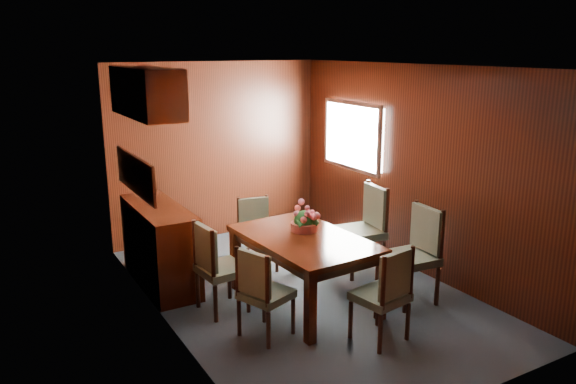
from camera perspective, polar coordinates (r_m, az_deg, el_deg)
ground at (r=6.20m, az=1.52°, el=-10.10°), size 4.50×4.50×0.00m
room_shell at (r=5.94m, az=-0.92°, el=5.32°), size 3.06×4.52×2.41m
sideboard at (r=6.40m, az=-12.88°, el=-5.29°), size 0.48×1.40×0.90m
dining_table at (r=5.72m, az=1.62°, el=-5.52°), size 1.05×1.59×0.72m
chair_left_near at (r=5.10m, az=-2.77°, el=-9.76°), size 0.51×0.52×0.87m
chair_left_far at (r=5.61m, az=-7.39°, el=-7.17°), size 0.46×0.48×0.94m
chair_right_near at (r=5.96m, az=12.95°, el=-5.62°), size 0.50×0.52×1.02m
chair_right_far at (r=6.62m, az=7.94°, el=-3.22°), size 0.54×0.56×1.05m
chair_head at (r=5.09m, az=9.97°, el=-9.80°), size 0.49×0.48×0.90m
chair_foot at (r=6.70m, az=-3.27°, el=-3.81°), size 0.46×0.44×0.86m
flower_centerpiece at (r=5.83m, az=1.64°, el=-2.58°), size 0.30×0.30×0.30m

